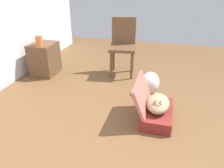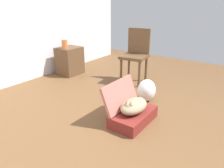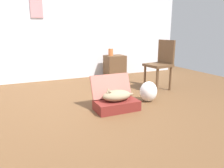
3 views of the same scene
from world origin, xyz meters
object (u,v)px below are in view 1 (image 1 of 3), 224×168
object	(u,v)px
chair	(123,44)
side_table	(45,59)
cat	(158,103)
suitcase_base	(157,114)
vase_tall	(39,40)
plastic_bag_white	(150,83)

from	to	relation	value
chair	side_table	bearing A→B (deg)	-171.40
cat	suitcase_base	bearing A→B (deg)	-4.59
chair	cat	bearing A→B (deg)	-68.63
side_table	vase_tall	bearing A→B (deg)	-172.64
suitcase_base	plastic_bag_white	world-z (taller)	plastic_bag_white
cat	vase_tall	xyz separation A→B (m)	(0.83, 2.07, 0.42)
cat	chair	distance (m)	1.56
suitcase_base	side_table	size ratio (longest dim) A/B	1.14
plastic_bag_white	cat	bearing A→B (deg)	-166.67
plastic_bag_white	side_table	world-z (taller)	side_table
cat	vase_tall	world-z (taller)	vase_tall
suitcase_base	chair	world-z (taller)	chair
vase_tall	side_table	bearing A→B (deg)	7.36
plastic_bag_white	chair	distance (m)	0.95
cat	chair	xyz separation A→B (m)	(1.34, 0.74, 0.31)
side_table	chair	xyz separation A→B (m)	(0.39, -1.35, 0.26)
cat	side_table	bearing A→B (deg)	65.58
side_table	chair	distance (m)	1.43
plastic_bag_white	side_table	size ratio (longest dim) A/B	0.61
cat	vase_tall	distance (m)	2.27
plastic_bag_white	side_table	bearing A→B (deg)	82.02
plastic_bag_white	vase_tall	size ratio (longest dim) A/B	1.99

